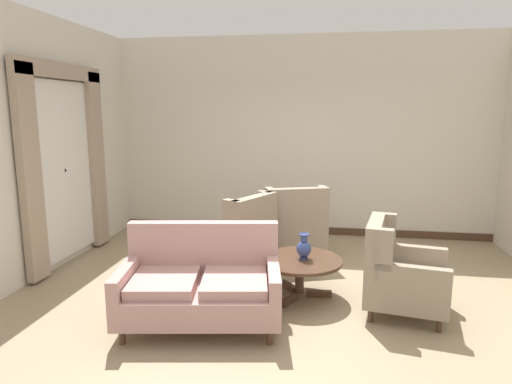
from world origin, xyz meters
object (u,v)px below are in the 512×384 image
(armchair_near_sideboard, at_px, (399,274))
(armchair_foreground_right, at_px, (292,227))
(coffee_table, at_px, (300,265))
(porcelain_vase, at_px, (304,248))
(settee, at_px, (201,285))
(armchair_far_left, at_px, (238,241))

(armchair_near_sideboard, bearing_deg, armchair_foreground_right, 47.85)
(armchair_foreground_right, bearing_deg, coffee_table, 78.50)
(coffee_table, bearing_deg, armchair_foreground_right, 98.34)
(porcelain_vase, xyz_separation_m, armchair_near_sideboard, (0.99, -0.24, -0.15))
(settee, bearing_deg, armchair_foreground_right, 61.93)
(settee, distance_m, armchair_far_left, 1.36)
(coffee_table, height_order, armchair_foreground_right, armchair_foreground_right)
(porcelain_vase, distance_m, armchair_foreground_right, 1.36)
(coffee_table, relative_size, armchair_far_left, 0.86)
(coffee_table, distance_m, porcelain_vase, 0.20)
(porcelain_vase, bearing_deg, coffee_table, -171.02)
(armchair_far_left, relative_size, armchair_near_sideboard, 1.13)
(armchair_foreground_right, xyz_separation_m, armchair_far_left, (-0.62, -0.76, -0.00))
(coffee_table, bearing_deg, armchair_near_sideboard, -12.85)
(porcelain_vase, relative_size, settee, 0.18)
(porcelain_vase, relative_size, armchair_foreground_right, 0.27)
(armchair_foreground_right, bearing_deg, armchair_near_sideboard, 108.10)
(coffee_table, xyz_separation_m, porcelain_vase, (0.04, 0.01, 0.20))
(coffee_table, height_order, armchair_near_sideboard, armchair_near_sideboard)
(coffee_table, height_order, armchair_far_left, armchair_far_left)
(settee, xyz_separation_m, armchair_near_sideboard, (1.94, 0.55, 0.03))
(armchair_foreground_right, height_order, armchair_far_left, armchair_foreground_right)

